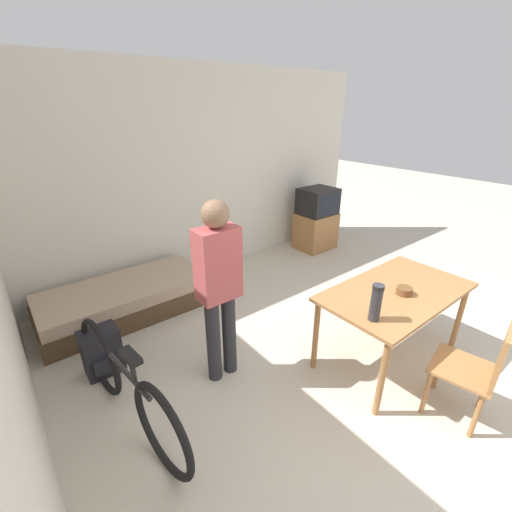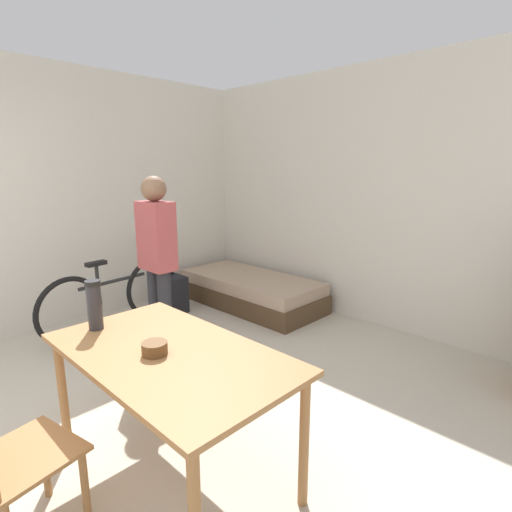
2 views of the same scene
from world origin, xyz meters
name	(u,v)px [view 1 (image 1 of 2)]	position (x,y,z in m)	size (l,w,h in m)	color
ground_plane	(452,433)	(0.00, 0.00, 0.00)	(20.00, 20.00, 0.00)	beige
wall_back	(198,175)	(0.00, 3.60, 1.35)	(5.73, 0.06, 2.70)	silver
daybed	(125,299)	(-1.34, 3.08, 0.18)	(1.82, 0.84, 0.36)	#4C3823
tv	(316,220)	(1.84, 3.10, 0.49)	(0.60, 0.49, 1.00)	#9E6B3D
dining_table	(396,298)	(0.34, 0.79, 0.66)	(1.39, 0.78, 0.74)	#9E6B3D
wooden_chair	(479,367)	(0.22, 0.02, 0.49)	(0.49, 0.49, 0.87)	#9E6B3D
bicycle	(128,388)	(-1.82, 1.54, 0.35)	(0.23, 1.63, 0.76)	black
person_standing	(219,282)	(-0.99, 1.57, 0.93)	(0.34, 0.21, 1.60)	#28282D
thermos_flask	(376,301)	(-0.21, 0.66, 0.90)	(0.09, 0.09, 0.30)	#2D2D33
mate_bowl	(404,291)	(0.32, 0.72, 0.77)	(0.13, 0.13, 0.06)	brown
backpack	(102,352)	(-1.82, 2.26, 0.21)	(0.31, 0.27, 0.43)	black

